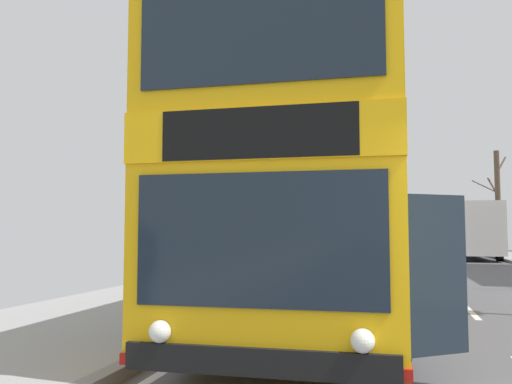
{
  "coord_description": "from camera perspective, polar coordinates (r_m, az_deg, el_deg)",
  "views": [
    {
      "loc": [
        -1.46,
        -3.73,
        1.55
      ],
      "look_at": [
        -3.35,
        3.65,
        2.12
      ],
      "focal_mm": 37.23,
      "sensor_mm": 36.0,
      "label": 1
    }
  ],
  "objects": [
    {
      "name": "bare_tree_far_00",
      "position": [
        38.09,
        24.54,
        -0.77
      ],
      "size": [
        2.22,
        2.48,
        6.73
      ],
      "color": "#4C3D2D",
      "rests_on": "ground"
    },
    {
      "name": "background_bus_far_lane",
      "position": [
        33.8,
        21.62,
        -3.72
      ],
      "size": [
        2.78,
        9.74,
        3.14
      ],
      "color": "white",
      "rests_on": "ground"
    },
    {
      "name": "double_decker_bus_main",
      "position": [
        9.99,
        7.23,
        0.07
      ],
      "size": [
        3.39,
        11.08,
        4.41
      ],
      "color": "#F4B20F",
      "rests_on": "ground"
    }
  ]
}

